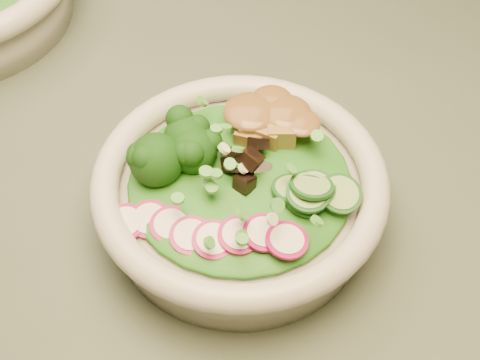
# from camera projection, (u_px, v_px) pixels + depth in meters

# --- Properties ---
(dining_table) EXTENTS (1.20, 0.80, 0.75)m
(dining_table) POSITION_uv_depth(u_px,v_px,m) (95.00, 200.00, 0.72)
(dining_table) COLOR black
(dining_table) RESTS_ON ground
(salad_bowl) EXTENTS (0.23, 0.23, 0.06)m
(salad_bowl) POSITION_uv_depth(u_px,v_px,m) (240.00, 194.00, 0.53)
(salad_bowl) COLOR beige
(salad_bowl) RESTS_ON dining_table
(lettuce_bed) EXTENTS (0.18, 0.18, 0.02)m
(lettuce_bed) POSITION_uv_depth(u_px,v_px,m) (240.00, 179.00, 0.52)
(lettuce_bed) COLOR #1E6415
(lettuce_bed) RESTS_ON salad_bowl
(broccoli_florets) EXTENTS (0.08, 0.07, 0.04)m
(broccoli_florets) POSITION_uv_depth(u_px,v_px,m) (174.00, 152.00, 0.52)
(broccoli_florets) COLOR black
(broccoli_florets) RESTS_ON salad_bowl
(radish_slices) EXTENTS (0.10, 0.06, 0.02)m
(radish_slices) POSITION_uv_depth(u_px,v_px,m) (215.00, 235.00, 0.48)
(radish_slices) COLOR #990B4C
(radish_slices) RESTS_ON salad_bowl
(cucumber_slices) EXTENTS (0.07, 0.07, 0.03)m
(cucumber_slices) POSITION_uv_depth(u_px,v_px,m) (310.00, 193.00, 0.50)
(cucumber_slices) COLOR #85B263
(cucumber_slices) RESTS_ON salad_bowl
(mushroom_heap) EXTENTS (0.07, 0.07, 0.03)m
(mushroom_heap) POSITION_uv_depth(u_px,v_px,m) (245.00, 160.00, 0.52)
(mushroom_heap) COLOR black
(mushroom_heap) RESTS_ON salad_bowl
(tofu_cubes) EXTENTS (0.09, 0.07, 0.03)m
(tofu_cubes) POSITION_uv_depth(u_px,v_px,m) (265.00, 124.00, 0.54)
(tofu_cubes) COLOR olive
(tofu_cubes) RESTS_ON salad_bowl
(peanut_sauce) EXTENTS (0.06, 0.05, 0.01)m
(peanut_sauce) POSITION_uv_depth(u_px,v_px,m) (266.00, 114.00, 0.54)
(peanut_sauce) COLOR brown
(peanut_sauce) RESTS_ON tofu_cubes
(scallion_garnish) EXTENTS (0.17, 0.17, 0.02)m
(scallion_garnish) POSITION_uv_depth(u_px,v_px,m) (240.00, 162.00, 0.50)
(scallion_garnish) COLOR #4DA038
(scallion_garnish) RESTS_ON salad_bowl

